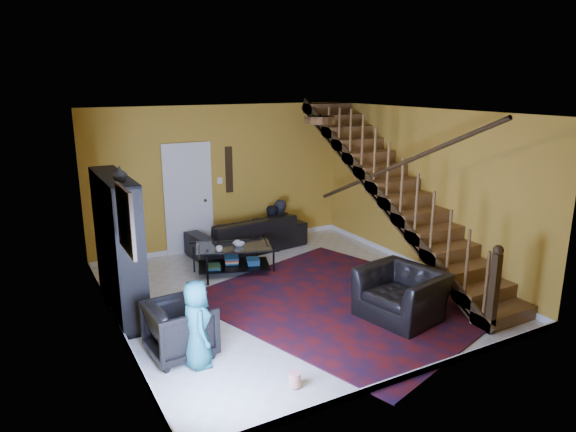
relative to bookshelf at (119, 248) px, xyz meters
The scene contains 21 objects.
floor 2.66m from the bookshelf, 14.01° to the right, with size 5.50×5.50×0.00m, color beige.
room 1.59m from the bookshelf, 34.27° to the left, with size 5.50×5.50×5.50m.
staircase 4.59m from the bookshelf, ahead, with size 0.95×5.02×3.18m.
bookshelf is the anchor object (origin of this frame).
door 2.73m from the bookshelf, 51.26° to the left, with size 0.82×0.05×2.05m, color silver.
framed_picture 1.70m from the bookshelf, 96.28° to the right, with size 0.04×0.74×0.74m, color maroon.
wall_hanging 3.38m from the bookshelf, 39.82° to the left, with size 0.14×0.03×0.90m, color black.
ceiling_fixture 3.30m from the bookshelf, 30.20° to the right, with size 0.40×0.40×0.10m, color #3F2814.
rug 3.40m from the bookshelf, 23.07° to the right, with size 3.40×3.88×0.02m, color #4F0E0E.
sofa 3.28m from the bookshelf, 31.90° to the left, with size 2.30×0.90×0.67m, color black.
armchair_left 1.74m from the bookshelf, 77.35° to the right, with size 0.73×0.75×0.68m, color black.
armchair_right 4.00m from the bookshelf, 31.72° to the right, with size 1.08×0.94×0.70m, color black.
person_adult_a 3.95m from the bookshelf, 26.80° to the left, with size 0.50×0.33×1.38m, color black.
person_adult_b 3.79m from the bookshelf, 28.18° to the left, with size 0.62×0.48×1.27m, color black.
person_child 2.02m from the bookshelf, 76.64° to the right, with size 0.52×0.34×1.06m, color #1B6665.
coffee_table 2.23m from the bookshelf, 18.89° to the left, with size 1.44×1.11×0.48m.
cup_a 1.82m from the bookshelf, 17.39° to the left, with size 0.11×0.11×0.09m, color #999999.
cup_b 2.21m from the bookshelf, 17.40° to the left, with size 0.10×0.10×0.09m, color #999999.
bowl 2.24m from the bookshelf, 17.35° to the left, with size 0.20×0.20×0.05m, color #999999.
vase 1.24m from the bookshelf, 90.00° to the right, with size 0.18×0.18×0.19m, color #999999.
popcorn_bucket 3.22m from the bookshelf, 66.82° to the right, with size 0.13×0.13×0.15m, color red.
Camera 1 is at (-3.62, -6.53, 3.23)m, focal length 32.00 mm.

